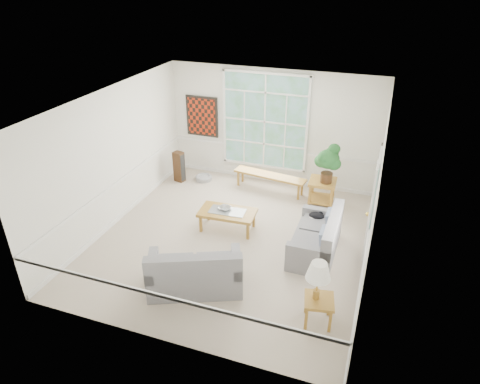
% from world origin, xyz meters
% --- Properties ---
extents(floor, '(5.50, 6.00, 0.01)m').
position_xyz_m(floor, '(0.00, 0.00, -0.01)').
color(floor, '#B1A18F').
rests_on(floor, ground).
extents(ceiling, '(5.50, 6.00, 0.02)m').
position_xyz_m(ceiling, '(0.00, 0.00, 3.00)').
color(ceiling, white).
rests_on(ceiling, ground).
extents(wall_back, '(5.50, 0.02, 3.00)m').
position_xyz_m(wall_back, '(0.00, 3.00, 1.50)').
color(wall_back, white).
rests_on(wall_back, ground).
extents(wall_front, '(5.50, 0.02, 3.00)m').
position_xyz_m(wall_front, '(0.00, -3.00, 1.50)').
color(wall_front, white).
rests_on(wall_front, ground).
extents(wall_left, '(0.02, 6.00, 3.00)m').
position_xyz_m(wall_left, '(-2.75, 0.00, 1.50)').
color(wall_left, white).
rests_on(wall_left, ground).
extents(wall_right, '(0.02, 6.00, 3.00)m').
position_xyz_m(wall_right, '(2.75, 0.00, 1.50)').
color(wall_right, white).
rests_on(wall_right, ground).
extents(window_back, '(2.30, 0.08, 2.40)m').
position_xyz_m(window_back, '(-0.20, 2.96, 1.65)').
color(window_back, white).
rests_on(window_back, wall_back).
extents(entry_door, '(0.08, 0.90, 2.10)m').
position_xyz_m(entry_door, '(2.71, 0.60, 1.05)').
color(entry_door, white).
rests_on(entry_door, floor).
extents(door_sidelight, '(0.08, 0.26, 1.90)m').
position_xyz_m(door_sidelight, '(2.71, -0.03, 1.15)').
color(door_sidelight, white).
rests_on(door_sidelight, wall_right).
extents(wall_art, '(0.90, 0.06, 1.10)m').
position_xyz_m(wall_art, '(-1.95, 2.95, 1.60)').
color(wall_art, '#5B180A').
rests_on(wall_art, wall_back).
extents(wall_frame_near, '(0.04, 0.26, 0.32)m').
position_xyz_m(wall_frame_near, '(2.71, 1.75, 1.55)').
color(wall_frame_near, black).
rests_on(wall_frame_near, wall_right).
extents(wall_frame_far, '(0.04, 0.26, 0.32)m').
position_xyz_m(wall_frame_far, '(2.71, 2.15, 1.55)').
color(wall_frame_far, black).
rests_on(wall_frame_far, wall_right).
extents(loveseat_right, '(0.85, 1.63, 0.88)m').
position_xyz_m(loveseat_right, '(1.74, 0.10, 0.44)').
color(loveseat_right, gray).
rests_on(loveseat_right, floor).
extents(loveseat_front, '(1.86, 1.45, 0.90)m').
position_xyz_m(loveseat_front, '(-0.10, -1.67, 0.45)').
color(loveseat_front, gray).
rests_on(loveseat_front, floor).
extents(coffee_table, '(1.26, 0.74, 0.46)m').
position_xyz_m(coffee_table, '(-0.23, 0.32, 0.23)').
color(coffee_table, olive).
rests_on(coffee_table, floor).
extents(pewter_bowl, '(0.40, 0.40, 0.08)m').
position_xyz_m(pewter_bowl, '(-0.31, 0.37, 0.49)').
color(pewter_bowl, '#96969B').
rests_on(pewter_bowl, coffee_table).
extents(window_bench, '(1.93, 0.63, 0.44)m').
position_xyz_m(window_bench, '(0.13, 2.41, 0.22)').
color(window_bench, olive).
rests_on(window_bench, floor).
extents(end_table, '(0.66, 0.66, 0.63)m').
position_xyz_m(end_table, '(1.52, 2.14, 0.32)').
color(end_table, olive).
rests_on(end_table, floor).
extents(houseplant, '(0.75, 0.75, 0.96)m').
position_xyz_m(houseplant, '(1.60, 2.09, 1.11)').
color(houseplant, '#1D5222').
rests_on(houseplant, end_table).
extents(side_table, '(0.55, 0.55, 0.48)m').
position_xyz_m(side_table, '(2.15, -1.81, 0.24)').
color(side_table, olive).
rests_on(side_table, floor).
extents(table_lamp, '(0.40, 0.40, 0.69)m').
position_xyz_m(table_lamp, '(2.09, -1.79, 0.82)').
color(table_lamp, silver).
rests_on(table_lamp, side_table).
extents(pet_bed, '(0.56, 0.56, 0.13)m').
position_xyz_m(pet_bed, '(-1.72, 2.38, 0.07)').
color(pet_bed, gray).
rests_on(pet_bed, floor).
extents(floor_speaker, '(0.30, 0.26, 0.84)m').
position_xyz_m(floor_speaker, '(-2.31, 2.14, 0.42)').
color(floor_speaker, '#382211').
rests_on(floor_speaker, floor).
extents(cat, '(0.37, 0.31, 0.15)m').
position_xyz_m(cat, '(1.65, 0.67, 0.53)').
color(cat, black).
rests_on(cat, loveseat_right).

